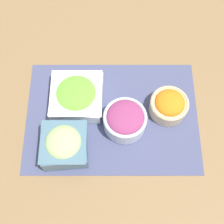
% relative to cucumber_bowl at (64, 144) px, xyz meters
% --- Properties ---
extents(ground_plane, '(3.00, 3.00, 0.00)m').
position_rel_cucumber_bowl_xyz_m(ground_plane, '(0.14, 0.11, -0.05)').
color(ground_plane, olive).
extents(placemat, '(0.55, 0.38, 0.00)m').
position_rel_cucumber_bowl_xyz_m(placemat, '(0.14, 0.11, -0.05)').
color(placemat, '#474C70').
rests_on(placemat, ground_plane).
extents(cucumber_bowl, '(0.14, 0.14, 0.09)m').
position_rel_cucumber_bowl_xyz_m(cucumber_bowl, '(0.00, 0.00, 0.00)').
color(cucumber_bowl, slate).
rests_on(cucumber_bowl, placemat).
extents(onion_bowl, '(0.13, 0.13, 0.08)m').
position_rel_cucumber_bowl_xyz_m(onion_bowl, '(0.18, 0.08, -0.00)').
color(onion_bowl, silver).
rests_on(onion_bowl, placemat).
extents(lettuce_bowl, '(0.17, 0.17, 0.06)m').
position_rel_cucumber_bowl_xyz_m(lettuce_bowl, '(0.03, 0.17, -0.01)').
color(lettuce_bowl, white).
rests_on(lettuce_bowl, placemat).
extents(carrot_bowl, '(0.12, 0.12, 0.07)m').
position_rel_cucumber_bowl_xyz_m(carrot_bowl, '(0.32, 0.13, -0.01)').
color(carrot_bowl, '#C6B28E').
rests_on(carrot_bowl, placemat).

